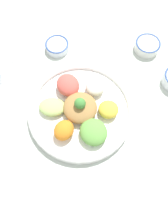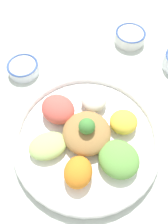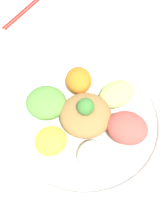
# 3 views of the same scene
# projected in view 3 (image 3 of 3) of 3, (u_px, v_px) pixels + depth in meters

# --- Properties ---
(ground_plane) EXTENTS (2.40, 2.40, 0.00)m
(ground_plane) POSITION_uv_depth(u_px,v_px,m) (74.00, 115.00, 0.69)
(ground_plane) COLOR silver
(salad_platter) EXTENTS (0.40, 0.40, 0.10)m
(salad_platter) POSITION_uv_depth(u_px,v_px,m) (85.00, 118.00, 0.65)
(salad_platter) COLOR white
(salad_platter) RESTS_ON ground_plane
(chopsticks_pair_near) EXTENTS (0.22, 0.12, 0.01)m
(chopsticks_pair_near) POSITION_uv_depth(u_px,v_px,m) (27.00, 8.00, 0.89)
(chopsticks_pair_near) COLOR red
(chopsticks_pair_near) RESTS_ON ground_plane
(serving_spoon_main) EXTENTS (0.12, 0.05, 0.01)m
(serving_spoon_main) POSITION_uv_depth(u_px,v_px,m) (166.00, 20.00, 0.86)
(serving_spoon_main) COLOR silver
(serving_spoon_main) RESTS_ON ground_plane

